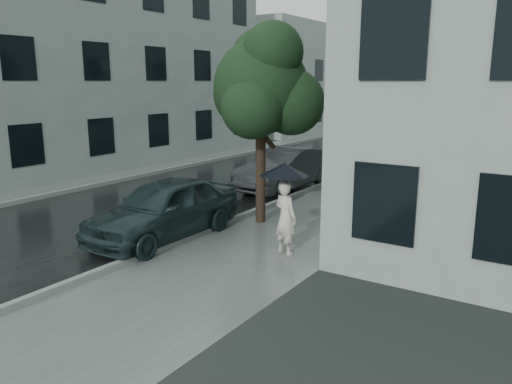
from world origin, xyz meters
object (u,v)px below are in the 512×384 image
Objects in this scene: lamp_post at (371,105)px; pedestrian at (286,218)px; car_far at (285,169)px; street_tree at (263,86)px; car_near at (164,208)px.

pedestrian is at bearing -61.49° from lamp_post.
car_far is (-3.46, 6.01, -0.10)m from pedestrian.
car_near is (-1.21, -2.63, -2.96)m from street_tree.
car_near is at bearing -76.19° from lamp_post.
car_near is (-0.60, -12.43, -2.05)m from lamp_post.
lamp_post is at bearing 84.13° from car_far.
lamp_post is 1.12× the size of car_near.
lamp_post reaches higher than car_near.
lamp_post is at bearing 87.85° from car_near.
pedestrian is 6.93m from car_far.
car_near is (-3.10, -0.62, -0.09)m from pedestrian.
pedestrian is 0.37× the size of car_far.
pedestrian is 0.34× the size of lamp_post.
street_tree reaches higher than lamp_post.
car_far is (-0.96, -5.81, -2.06)m from lamp_post.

